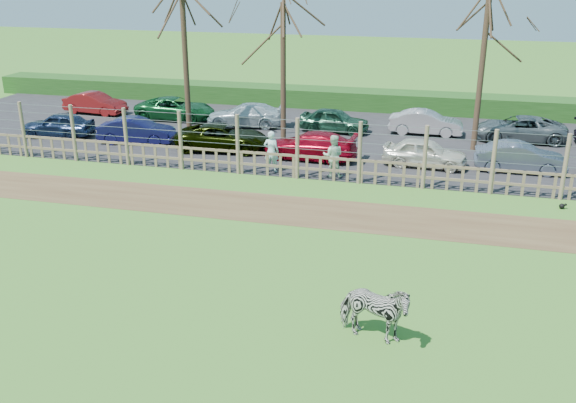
% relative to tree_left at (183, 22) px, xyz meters
% --- Properties ---
extents(ground, '(120.00, 120.00, 0.00)m').
position_rel_tree_left_xyz_m(ground, '(6.50, -12.50, -5.62)').
color(ground, '#64A23D').
rests_on(ground, ground).
extents(dirt_strip, '(34.00, 2.80, 0.01)m').
position_rel_tree_left_xyz_m(dirt_strip, '(6.50, -8.00, -5.61)').
color(dirt_strip, brown).
rests_on(dirt_strip, ground).
extents(asphalt, '(44.00, 13.00, 0.04)m').
position_rel_tree_left_xyz_m(asphalt, '(6.50, 2.00, -5.60)').
color(asphalt, '#232326').
rests_on(asphalt, ground).
extents(hedge, '(46.00, 2.00, 1.10)m').
position_rel_tree_left_xyz_m(hedge, '(6.50, 9.00, -5.07)').
color(hedge, '#1E4716').
rests_on(hedge, ground).
extents(fence, '(30.16, 0.16, 2.50)m').
position_rel_tree_left_xyz_m(fence, '(6.50, -4.50, -4.81)').
color(fence, brown).
rests_on(fence, ground).
extents(tree_left, '(4.80, 4.80, 7.88)m').
position_rel_tree_left_xyz_m(tree_left, '(0.00, 0.00, 0.00)').
color(tree_left, '#3D2B1E').
rests_on(tree_left, ground).
extents(tree_mid, '(4.80, 4.80, 6.83)m').
position_rel_tree_left_xyz_m(tree_mid, '(4.50, 1.00, -0.75)').
color(tree_mid, '#3D2B1E').
rests_on(tree_mid, ground).
extents(tree_right, '(4.80, 4.80, 7.35)m').
position_rel_tree_left_xyz_m(tree_right, '(13.50, 1.50, -0.37)').
color(tree_right, '#3D2B1E').
rests_on(tree_right, ground).
extents(zebra, '(1.91, 1.17, 1.50)m').
position_rel_tree_left_xyz_m(zebra, '(10.93, -15.56, -4.86)').
color(zebra, gray).
rests_on(zebra, ground).
extents(visitor_a, '(0.65, 0.44, 1.72)m').
position_rel_tree_left_xyz_m(visitor_a, '(5.28, -3.99, -4.71)').
color(visitor_a, silver).
rests_on(visitor_a, asphalt).
extents(visitor_b, '(0.90, 0.73, 1.72)m').
position_rel_tree_left_xyz_m(visitor_b, '(7.86, -4.00, -4.71)').
color(visitor_b, silver).
rests_on(visitor_b, asphalt).
extents(crow, '(0.26, 0.19, 0.21)m').
position_rel_tree_left_xyz_m(crow, '(16.43, -5.50, -5.51)').
color(crow, black).
rests_on(crow, ground).
extents(car_0, '(3.68, 1.86, 1.20)m').
position_rel_tree_left_xyz_m(car_0, '(-6.51, -1.13, -4.98)').
color(car_0, '#162440').
rests_on(car_0, asphalt).
extents(car_1, '(3.77, 1.70, 1.20)m').
position_rel_tree_left_xyz_m(car_1, '(-2.17, -1.26, -4.98)').
color(car_1, '#121242').
rests_on(car_1, asphalt).
extents(car_2, '(4.51, 2.44, 1.20)m').
position_rel_tree_left_xyz_m(car_2, '(2.25, -1.44, -4.98)').
color(car_2, black).
rests_on(car_2, asphalt).
extents(car_3, '(4.22, 1.91, 1.20)m').
position_rel_tree_left_xyz_m(car_3, '(6.45, -1.82, -4.98)').
color(car_3, maroon).
rests_on(car_3, asphalt).
extents(car_4, '(3.62, 1.69, 1.20)m').
position_rel_tree_left_xyz_m(car_4, '(11.41, -1.71, -4.98)').
color(car_4, silver).
rests_on(car_4, asphalt).
extents(car_5, '(3.67, 1.35, 1.20)m').
position_rel_tree_left_xyz_m(car_5, '(15.27, -1.45, -4.98)').
color(car_5, '#4C5465').
rests_on(car_5, asphalt).
extents(car_7, '(3.76, 1.65, 1.20)m').
position_rel_tree_left_xyz_m(car_7, '(-7.35, 3.89, -4.98)').
color(car_7, maroon).
rests_on(car_7, asphalt).
extents(car_8, '(4.37, 2.11, 1.20)m').
position_rel_tree_left_xyz_m(car_8, '(-2.36, 3.74, -4.98)').
color(car_8, '#114E22').
rests_on(car_8, asphalt).
extents(car_9, '(4.31, 2.17, 1.20)m').
position_rel_tree_left_xyz_m(car_9, '(1.88, 3.18, -4.98)').
color(car_9, '#B1C3C9').
rests_on(car_9, asphalt).
extents(car_10, '(3.64, 1.74, 1.20)m').
position_rel_tree_left_xyz_m(car_10, '(6.64, 3.16, -4.98)').
color(car_10, '#245239').
rests_on(car_10, asphalt).
extents(car_11, '(3.67, 1.34, 1.20)m').
position_rel_tree_left_xyz_m(car_11, '(11.19, 3.78, -4.98)').
color(car_11, '#BCB3B5').
rests_on(car_11, asphalt).
extents(car_12, '(4.41, 2.20, 1.20)m').
position_rel_tree_left_xyz_m(car_12, '(15.63, 3.63, -4.98)').
color(car_12, slate).
rests_on(car_12, asphalt).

